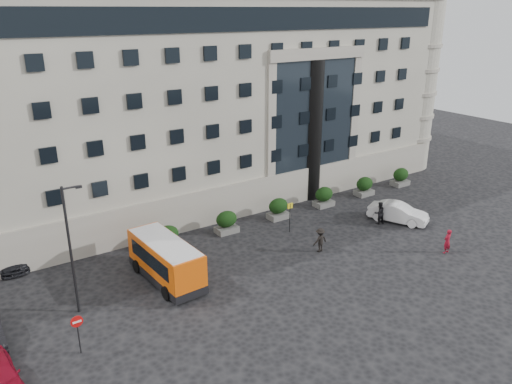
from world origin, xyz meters
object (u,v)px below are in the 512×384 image
(hedge_e, at_px, (364,186))
(white_taxi, at_px, (398,213))
(pedestrian_c, at_px, (320,240))
(pedestrian_a, at_px, (447,241))
(parked_car_c, at_px, (8,257))
(street_lamp, at_px, (71,246))
(hedge_f, at_px, (401,177))
(bus_stop_sign, at_px, (290,212))
(hedge_b, at_px, (227,222))
(pedestrian_b, at_px, (379,213))
(red_truck, at_px, (32,220))
(hedge_c, at_px, (278,208))
(hedge_d, at_px, (324,197))
(no_entry_sign, at_px, (77,327))
(hedge_a, at_px, (167,237))
(minibus, at_px, (166,259))

(hedge_e, xyz_separation_m, white_taxi, (-2.32, -6.25, -0.11))
(hedge_e, xyz_separation_m, pedestrian_c, (-11.53, -6.82, 0.01))
(pedestrian_a, bearing_deg, parked_car_c, -31.51)
(street_lamp, xyz_separation_m, pedestrian_a, (24.92, -7.45, -3.43))
(hedge_f, bearing_deg, bus_stop_sign, -170.37)
(hedge_b, xyz_separation_m, pedestrian_b, (11.62, -5.65, 0.05))
(hedge_b, bearing_deg, hedge_f, 0.00)
(pedestrian_a, bearing_deg, hedge_b, -47.44)
(hedge_b, relative_size, pedestrian_b, 0.94)
(red_truck, bearing_deg, hedge_b, -40.45)
(hedge_e, height_order, white_taxi, hedge_e)
(hedge_c, bearing_deg, red_truck, 157.98)
(white_taxi, bearing_deg, bus_stop_sign, 133.14)
(street_lamp, relative_size, red_truck, 1.29)
(hedge_d, xyz_separation_m, white_taxi, (2.88, -6.25, -0.11))
(street_lamp, distance_m, bus_stop_sign, 17.75)
(hedge_c, bearing_deg, no_entry_sign, -155.51)
(pedestrian_c, bearing_deg, white_taxi, -177.74)
(street_lamp, bearing_deg, hedge_a, 31.16)
(hedge_c, height_order, red_truck, red_truck)
(hedge_d, xyz_separation_m, no_entry_sign, (-24.60, -8.84, 0.72))
(hedge_f, bearing_deg, red_truck, 167.63)
(hedge_e, bearing_deg, no_entry_sign, -163.48)
(red_truck, relative_size, pedestrian_c, 3.31)
(minibus, xyz_separation_m, white_taxi, (20.50, -1.95, -0.75))
(minibus, bearing_deg, pedestrian_c, -15.96)
(pedestrian_a, bearing_deg, pedestrian_c, -36.49)
(street_lamp, distance_m, pedestrian_a, 26.23)
(hedge_a, xyz_separation_m, hedge_b, (5.20, 0.00, 0.00))
(hedge_a, xyz_separation_m, white_taxi, (18.48, -6.25, -0.11))
(hedge_a, relative_size, no_entry_sign, 0.79)
(hedge_c, relative_size, bus_stop_sign, 0.73)
(hedge_c, bearing_deg, hedge_d, 0.00)
(bus_stop_sign, height_order, parked_car_c, bus_stop_sign)
(street_lamp, bearing_deg, parked_car_c, 106.88)
(red_truck, height_order, pedestrian_b, red_truck)
(hedge_a, xyz_separation_m, no_entry_sign, (-9.00, -8.84, 0.72))
(minibus, distance_m, parked_car_c, 11.76)
(hedge_a, bearing_deg, bus_stop_sign, -16.42)
(minibus, relative_size, pedestrian_b, 3.54)
(street_lamp, relative_size, pedestrian_a, 4.25)
(pedestrian_b, bearing_deg, hedge_f, -136.70)
(hedge_a, xyz_separation_m, minibus, (-2.02, -4.29, 0.64))
(hedge_c, relative_size, pedestrian_c, 0.98)
(hedge_c, relative_size, white_taxi, 0.37)
(hedge_f, xyz_separation_m, white_taxi, (-7.52, -6.25, -0.11))
(hedge_c, bearing_deg, pedestrian_a, -61.77)
(pedestrian_a, bearing_deg, no_entry_sign, -8.79)
(street_lamp, height_order, no_entry_sign, street_lamp)
(hedge_b, height_order, red_truck, red_truck)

